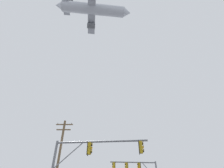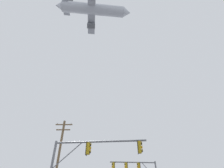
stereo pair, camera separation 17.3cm
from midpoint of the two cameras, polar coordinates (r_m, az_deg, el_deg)
name	(u,v)px [view 2 (the right image)]	position (r m, az deg, el deg)	size (l,w,h in m)	color
signal_pole_near	(87,159)	(14.74, -8.02, -23.35)	(7.54, 0.95, 6.17)	slate
utility_pole	(58,163)	(22.67, -17.18, -23.76)	(2.20, 0.28, 10.95)	brown
airplane	(94,9)	(53.33, -5.97, 23.38)	(21.36, 16.50, 5.82)	#B7BCC6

